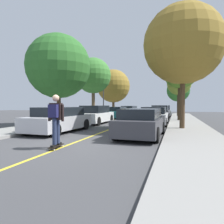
{
  "coord_description": "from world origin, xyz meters",
  "views": [
    {
      "loc": [
        3.85,
        -6.65,
        1.52
      ],
      "look_at": [
        -0.01,
        5.87,
        1.05
      ],
      "focal_mm": 33.21,
      "sensor_mm": 36.0,
      "label": 1
    }
  ],
  "objects_px": {
    "streetlamp": "(103,92)",
    "skateboarder": "(56,117)",
    "street_tree_left_nearest": "(58,66)",
    "street_tree_left_near": "(93,76)",
    "parked_car_left_nearest": "(59,120)",
    "skateboard": "(56,146)",
    "parked_car_right_near": "(154,116)",
    "parked_car_left_near": "(95,115)",
    "street_tree_left_far": "(113,86)",
    "parked_car_left_far": "(116,113)",
    "parked_car_right_nearest": "(141,123)",
    "street_tree_right_nearest": "(183,45)",
    "street_tree_right_far": "(179,84)",
    "parked_car_right_far": "(160,112)",
    "street_tree_right_near": "(180,71)",
    "street_tree_right_farthest": "(178,90)",
    "parked_car_right_farthest": "(163,111)",
    "parked_car_left_farthest": "(129,111)"
  },
  "relations": [
    {
      "from": "parked_car_right_far",
      "to": "street_tree_left_near",
      "type": "height_order",
      "value": "street_tree_left_near"
    },
    {
      "from": "parked_car_left_farthest",
      "to": "street_tree_right_farthest",
      "type": "distance_m",
      "value": 10.05
    },
    {
      "from": "parked_car_left_far",
      "to": "skateboard",
      "type": "relative_size",
      "value": 4.71
    },
    {
      "from": "parked_car_right_nearest",
      "to": "street_tree_right_farthest",
      "type": "bearing_deg",
      "value": 85.69
    },
    {
      "from": "street_tree_right_farthest",
      "to": "streetlamp",
      "type": "xyz_separation_m",
      "value": [
        -8.28,
        -12.54,
        -0.8
      ]
    },
    {
      "from": "parked_car_right_nearest",
      "to": "streetlamp",
      "type": "relative_size",
      "value": 0.83
    },
    {
      "from": "street_tree_right_farthest",
      "to": "skateboarder",
      "type": "distance_m",
      "value": 29.18
    },
    {
      "from": "street_tree_right_nearest",
      "to": "street_tree_right_far",
      "type": "height_order",
      "value": "street_tree_right_nearest"
    },
    {
      "from": "street_tree_right_near",
      "to": "skateboard",
      "type": "xyz_separation_m",
      "value": [
        -4.31,
        -13.19,
        -4.38
      ]
    },
    {
      "from": "parked_car_right_far",
      "to": "streetlamp",
      "type": "distance_m",
      "value": 6.77
    },
    {
      "from": "parked_car_right_nearest",
      "to": "street_tree_left_nearest",
      "type": "height_order",
      "value": "street_tree_left_nearest"
    },
    {
      "from": "street_tree_left_nearest",
      "to": "street_tree_left_far",
      "type": "height_order",
      "value": "street_tree_left_nearest"
    },
    {
      "from": "street_tree_left_nearest",
      "to": "skateboarder",
      "type": "distance_m",
      "value": 8.68
    },
    {
      "from": "street_tree_left_near",
      "to": "parked_car_right_near",
      "type": "bearing_deg",
      "value": -30.24
    },
    {
      "from": "street_tree_left_nearest",
      "to": "skateboard",
      "type": "relative_size",
      "value": 7.46
    },
    {
      "from": "parked_car_left_near",
      "to": "street_tree_right_far",
      "type": "relative_size",
      "value": 0.82
    },
    {
      "from": "street_tree_left_nearest",
      "to": "street_tree_left_near",
      "type": "xyz_separation_m",
      "value": [
        0.0,
        6.55,
        0.19
      ]
    },
    {
      "from": "street_tree_left_far",
      "to": "parked_car_left_near",
      "type": "bearing_deg",
      "value": -80.49
    },
    {
      "from": "parked_car_left_far",
      "to": "streetlamp",
      "type": "bearing_deg",
      "value": 157.98
    },
    {
      "from": "parked_car_right_far",
      "to": "street_tree_right_far",
      "type": "bearing_deg",
      "value": 68.41
    },
    {
      "from": "streetlamp",
      "to": "skateboarder",
      "type": "xyz_separation_m",
      "value": [
        3.98,
        -16.19,
        -1.89
      ]
    },
    {
      "from": "street_tree_right_near",
      "to": "street_tree_left_near",
      "type": "bearing_deg",
      "value": 178.07
    },
    {
      "from": "street_tree_left_far",
      "to": "street_tree_right_farthest",
      "type": "bearing_deg",
      "value": 43.81
    },
    {
      "from": "parked_car_left_nearest",
      "to": "parked_car_right_farthest",
      "type": "xyz_separation_m",
      "value": [
        4.62,
        17.69,
        0.02
      ]
    },
    {
      "from": "parked_car_left_far",
      "to": "parked_car_right_near",
      "type": "bearing_deg",
      "value": -51.35
    },
    {
      "from": "street_tree_left_near",
      "to": "street_tree_right_farthest",
      "type": "xyz_separation_m",
      "value": [
        8.44,
        15.23,
        -0.65
      ]
    },
    {
      "from": "parked_car_left_far",
      "to": "parked_car_right_farthest",
      "type": "bearing_deg",
      "value": 52.73
    },
    {
      "from": "parked_car_left_near",
      "to": "parked_car_right_farthest",
      "type": "bearing_deg",
      "value": 69.41
    },
    {
      "from": "parked_car_left_far",
      "to": "parked_car_right_nearest",
      "type": "distance_m",
      "value": 12.92
    },
    {
      "from": "parked_car_left_far",
      "to": "skateboarder",
      "type": "height_order",
      "value": "skateboarder"
    },
    {
      "from": "parked_car_left_near",
      "to": "street_tree_left_far",
      "type": "bearing_deg",
      "value": 99.51
    },
    {
      "from": "parked_car_left_farthest",
      "to": "parked_car_right_farthest",
      "type": "xyz_separation_m",
      "value": [
        4.62,
        -0.2,
        0.03
      ]
    },
    {
      "from": "parked_car_right_far",
      "to": "street_tree_left_far",
      "type": "height_order",
      "value": "street_tree_left_far"
    },
    {
      "from": "parked_car_right_nearest",
      "to": "skateboarder",
      "type": "xyz_separation_m",
      "value": [
        -2.39,
        -3.42,
        0.44
      ]
    },
    {
      "from": "parked_car_right_near",
      "to": "skateboard",
      "type": "bearing_deg",
      "value": -103.93
    },
    {
      "from": "parked_car_left_nearest",
      "to": "skateboard",
      "type": "xyz_separation_m",
      "value": [
        2.23,
        -3.84,
        -0.6
      ]
    },
    {
      "from": "street_tree_right_nearest",
      "to": "skateboard",
      "type": "relative_size",
      "value": 8.32
    },
    {
      "from": "parked_car_left_near",
      "to": "parked_car_right_far",
      "type": "distance_m",
      "value": 8.2
    },
    {
      "from": "parked_car_left_far",
      "to": "streetlamp",
      "type": "xyz_separation_m",
      "value": [
        -1.75,
        0.71,
        2.35
      ]
    },
    {
      "from": "parked_car_left_nearest",
      "to": "street_tree_right_farthest",
      "type": "relative_size",
      "value": 0.83
    },
    {
      "from": "street_tree_left_nearest",
      "to": "street_tree_left_far",
      "type": "bearing_deg",
      "value": 90.0
    },
    {
      "from": "street_tree_left_nearest",
      "to": "parked_car_left_near",
      "type": "bearing_deg",
      "value": 50.22
    },
    {
      "from": "street_tree_left_nearest",
      "to": "street_tree_left_near",
      "type": "bearing_deg",
      "value": 90.0
    },
    {
      "from": "parked_car_left_far",
      "to": "parked_car_right_far",
      "type": "height_order",
      "value": "parked_car_right_far"
    },
    {
      "from": "street_tree_right_farthest",
      "to": "streetlamp",
      "type": "bearing_deg",
      "value": -123.43
    },
    {
      "from": "parked_car_left_nearest",
      "to": "parked_car_left_near",
      "type": "xyz_separation_m",
      "value": [
        -0.0,
        5.38,
        0.01
      ]
    },
    {
      "from": "parked_car_right_far",
      "to": "parked_car_left_nearest",
      "type": "bearing_deg",
      "value": -110.83
    },
    {
      "from": "parked_car_left_farthest",
      "to": "parked_car_right_nearest",
      "type": "distance_m",
      "value": 18.92
    },
    {
      "from": "parked_car_right_far",
      "to": "skateboarder",
      "type": "height_order",
      "value": "skateboarder"
    },
    {
      "from": "parked_car_right_near",
      "to": "street_tree_left_near",
      "type": "distance_m",
      "value": 8.46
    }
  ]
}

